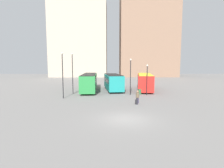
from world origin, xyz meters
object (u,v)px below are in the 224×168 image
at_px(bus_1, 113,82).
at_px(suitcase, 136,102).
at_px(bus_0, 89,81).
at_px(lamp_post_3, 147,77).
at_px(lamp_post_0, 63,72).
at_px(trash_bin, 140,92).
at_px(lamp_post_1, 72,70).
at_px(lamp_post_2, 130,74).
at_px(traveler, 138,96).
at_px(bus_2, 145,81).

height_order(bus_1, suitcase, bus_1).
relative_size(bus_0, lamp_post_3, 2.46).
distance_m(bus_1, lamp_post_0, 10.99).
bearing_deg(bus_1, suitcase, -174.78).
xyz_separation_m(lamp_post_3, trash_bin, (-0.97, 0.75, -2.43)).
bearing_deg(lamp_post_1, lamp_post_3, -8.47).
height_order(lamp_post_0, lamp_post_2, lamp_post_0).
bearing_deg(lamp_post_2, lamp_post_0, -164.50).
height_order(lamp_post_1, trash_bin, lamp_post_1).
relative_size(bus_0, bus_1, 1.25).
height_order(bus_1, lamp_post_1, lamp_post_1).
xyz_separation_m(traveler, suitcase, (-0.20, -0.48, -0.65)).
height_order(lamp_post_0, lamp_post_3, lamp_post_0).
bearing_deg(bus_1, bus_0, 89.13).
xyz_separation_m(lamp_post_1, lamp_post_3, (11.86, -1.77, -0.96)).
bearing_deg(lamp_post_1, bus_1, 29.34).
height_order(bus_2, suitcase, bus_2).
bearing_deg(bus_0, trash_bin, -119.78).
bearing_deg(bus_2, bus_0, 102.34).
bearing_deg(trash_bin, bus_0, 153.31).
bearing_deg(lamp_post_0, lamp_post_1, 84.16).
bearing_deg(bus_0, bus_2, -89.21).
bearing_deg(traveler, lamp_post_0, 64.90).
bearing_deg(bus_1, lamp_post_1, 112.26).
xyz_separation_m(traveler, lamp_post_0, (-9.93, 3.37, 2.78)).
height_order(bus_2, lamp_post_1, lamp_post_1).
bearing_deg(lamp_post_3, bus_0, 152.06).
xyz_separation_m(lamp_post_2, lamp_post_3, (2.56, -0.13, -0.47)).
distance_m(lamp_post_3, trash_bin, 2.72).
bearing_deg(traveler, lamp_post_3, -28.10).
xyz_separation_m(bus_1, trash_bin, (4.21, -4.77, -1.18)).
relative_size(bus_0, lamp_post_2, 2.07).
relative_size(bus_1, traveler, 5.87).
relative_size(suitcase, lamp_post_0, 0.13).
bearing_deg(bus_0, lamp_post_0, 156.85).
height_order(suitcase, lamp_post_0, lamp_post_0).
bearing_deg(bus_0, lamp_post_1, 141.46).
bearing_deg(lamp_post_3, bus_2, 82.16).
distance_m(bus_0, suitcase, 13.48).
distance_m(traveler, lamp_post_1, 12.56).
distance_m(bus_0, lamp_post_1, 4.57).
height_order(bus_1, lamp_post_2, lamp_post_2).
height_order(bus_0, trash_bin, bus_0).
bearing_deg(bus_1, trash_bin, -145.69).
relative_size(lamp_post_0, lamp_post_2, 1.14).
bearing_deg(lamp_post_2, traveler, -88.25).
bearing_deg(lamp_post_0, bus_0, 69.94).
bearing_deg(lamp_post_1, bus_2, 17.48).
relative_size(lamp_post_0, lamp_post_3, 1.35).
relative_size(bus_0, suitcase, 14.15).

